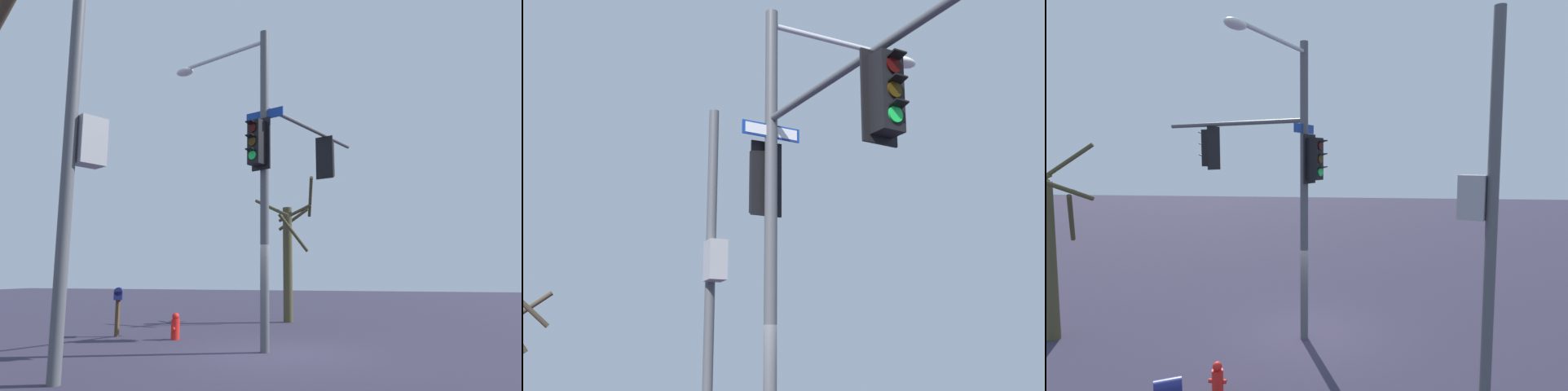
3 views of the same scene
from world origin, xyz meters
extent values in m
cylinder|color=#4C4F54|center=(0.10, 0.31, 4.00)|extent=(0.21, 0.21, 8.01)
cylinder|color=silver|center=(0.64, 1.65, 7.75)|extent=(1.17, 2.71, 0.10)
ellipsoid|color=silver|center=(1.18, 2.98, 7.67)|extent=(0.56, 0.69, 0.20)
cylinder|color=#4C4F54|center=(2.31, -0.58, 5.98)|extent=(4.46, 1.90, 0.12)
cube|color=black|center=(3.14, -0.92, 5.28)|extent=(0.40, 0.44, 1.10)
cube|color=black|center=(2.98, -0.86, 5.28)|extent=(0.22, 0.54, 1.30)
cylinder|color=#2F0403|center=(3.29, -0.97, 5.62)|extent=(0.10, 0.22, 0.22)
cube|color=black|center=(3.36, -1.00, 5.74)|extent=(0.22, 0.25, 0.06)
cylinder|color=#352504|center=(3.29, -0.97, 5.28)|extent=(0.10, 0.22, 0.22)
cube|color=black|center=(3.36, -1.00, 5.40)|extent=(0.22, 0.25, 0.06)
cylinder|color=#19D147|center=(3.29, -0.97, 4.94)|extent=(0.10, 0.22, 0.22)
cube|color=black|center=(3.36, -1.00, 5.06)|extent=(0.22, 0.25, 0.06)
cylinder|color=#4C4F54|center=(3.14, -0.92, 5.91)|extent=(0.04, 0.04, 0.15)
cube|color=black|center=(-0.20, 0.44, 4.96)|extent=(0.42, 0.45, 1.10)
cube|color=black|center=(-0.05, 0.36, 4.96)|extent=(0.27, 0.52, 1.30)
cylinder|color=#2F0403|center=(-0.35, 0.51, 5.30)|extent=(0.12, 0.21, 0.22)
cube|color=black|center=(-0.42, 0.54, 5.42)|extent=(0.23, 0.26, 0.06)
cylinder|color=#352504|center=(-0.35, 0.51, 4.96)|extent=(0.12, 0.21, 0.22)
cube|color=black|center=(-0.42, 0.54, 5.08)|extent=(0.23, 0.26, 0.06)
cylinder|color=#19D147|center=(-0.35, 0.51, 4.62)|extent=(0.12, 0.21, 0.22)
cube|color=black|center=(-0.42, 0.54, 4.74)|extent=(0.23, 0.26, 0.06)
cube|color=navy|center=(0.10, 0.31, 5.76)|extent=(0.42, 1.04, 0.24)
cube|color=white|center=(0.12, 0.31, 5.76)|extent=(0.36, 0.94, 0.18)
cylinder|color=#4C4F54|center=(-3.91, 2.91, 3.93)|extent=(0.23, 0.23, 7.86)
cube|color=#99999E|center=(-3.58, 2.74, 4.21)|extent=(0.64, 0.60, 0.89)
camera|label=1|loc=(-10.98, -2.36, 1.82)|focal=32.53mm
camera|label=2|loc=(7.74, -8.62, 1.67)|focal=50.10mm
camera|label=3|loc=(-1.15, 11.37, 5.02)|focal=28.69mm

